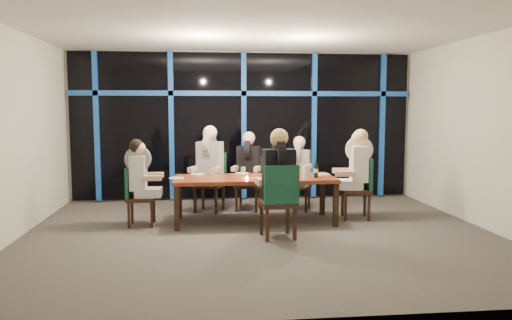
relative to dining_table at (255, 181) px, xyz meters
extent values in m
plane|color=#4E4945|center=(0.00, -0.80, -0.68)|extent=(7.00, 7.00, 0.00)
cube|color=beige|center=(0.00, 2.20, 0.82)|extent=(7.00, 0.04, 3.00)
cube|color=beige|center=(0.00, -3.80, 0.82)|extent=(7.00, 0.04, 3.00)
cube|color=beige|center=(-3.50, -0.80, 0.82)|extent=(0.04, 6.00, 3.00)
cube|color=beige|center=(3.50, -0.80, 0.82)|extent=(0.04, 6.00, 3.00)
cube|color=white|center=(0.00, -0.80, 2.32)|extent=(7.00, 6.00, 0.04)
cube|color=black|center=(0.00, 2.14, 0.82)|extent=(6.86, 0.04, 2.94)
cube|color=#1548A8|center=(-2.90, 2.09, 0.82)|extent=(0.10, 0.10, 2.94)
cube|color=#1548A8|center=(-1.45, 2.09, 0.82)|extent=(0.10, 0.10, 2.94)
cube|color=#1548A8|center=(0.00, 2.09, 0.82)|extent=(0.10, 0.10, 2.94)
cube|color=#1548A8|center=(1.45, 2.09, 0.82)|extent=(0.10, 0.10, 2.94)
cube|color=#1548A8|center=(2.90, 2.09, 0.82)|extent=(0.10, 0.10, 2.94)
cube|color=#1548A8|center=(0.00, 2.09, 1.48)|extent=(6.86, 0.10, 0.10)
cube|color=#FF2D14|center=(1.10, 2.45, 1.47)|extent=(0.60, 0.05, 0.35)
cube|color=maroon|center=(0.00, 0.00, 0.04)|extent=(2.60, 1.00, 0.06)
cube|color=black|center=(-1.24, -0.44, -0.34)|extent=(0.08, 0.08, 0.69)
cube|color=black|center=(1.24, -0.44, -0.34)|extent=(0.08, 0.08, 0.69)
cube|color=black|center=(-1.24, 0.44, -0.34)|extent=(0.08, 0.08, 0.69)
cube|color=black|center=(1.24, 0.44, -0.34)|extent=(0.08, 0.08, 0.69)
cube|color=black|center=(-0.72, 0.92, -0.19)|extent=(0.64, 0.64, 0.07)
cube|color=#174C35|center=(-0.65, 1.12, 0.10)|extent=(0.48, 0.23, 0.55)
cube|color=black|center=(-0.98, 0.81, -0.45)|extent=(0.06, 0.06, 0.46)
cube|color=black|center=(-0.61, 0.67, -0.45)|extent=(0.06, 0.06, 0.46)
cube|color=black|center=(-0.84, 1.17, -0.45)|extent=(0.06, 0.06, 0.46)
cube|color=black|center=(-0.47, 1.03, -0.45)|extent=(0.06, 0.06, 0.46)
cube|color=black|center=(-0.01, 0.99, -0.23)|extent=(0.56, 0.56, 0.06)
cube|color=#174C35|center=(0.04, 1.18, 0.05)|extent=(0.45, 0.18, 0.51)
cube|color=black|center=(-0.24, 0.86, -0.47)|extent=(0.05, 0.05, 0.42)
cube|color=black|center=(0.11, 0.76, -0.47)|extent=(0.05, 0.05, 0.42)
cube|color=black|center=(-0.14, 1.21, -0.47)|extent=(0.05, 0.05, 0.42)
cube|color=black|center=(0.21, 1.11, -0.47)|extent=(0.05, 0.05, 0.42)
cube|color=black|center=(0.90, 0.89, -0.25)|extent=(0.56, 0.56, 0.06)
cube|color=#174C35|center=(0.97, 1.06, 0.00)|extent=(0.42, 0.20, 0.48)
cube|color=black|center=(0.68, 0.79, -0.48)|extent=(0.05, 0.05, 0.40)
cube|color=black|center=(1.00, 0.66, -0.48)|extent=(0.05, 0.05, 0.40)
cube|color=black|center=(0.80, 1.11, -0.48)|extent=(0.05, 0.05, 0.40)
cube|color=black|center=(1.12, 0.98, -0.48)|extent=(0.05, 0.05, 0.40)
cube|color=black|center=(-1.82, -0.03, -0.24)|extent=(0.44, 0.44, 0.06)
cube|color=#174C35|center=(-2.01, -0.02, 0.02)|extent=(0.05, 0.44, 0.49)
cube|color=black|center=(-1.64, -0.20, -0.48)|extent=(0.04, 0.04, 0.41)
cube|color=black|center=(-1.64, 0.15, -0.48)|extent=(0.04, 0.04, 0.41)
cube|color=black|center=(-1.99, -0.20, -0.48)|extent=(0.04, 0.04, 0.41)
cube|color=black|center=(-1.99, 0.15, -0.48)|extent=(0.04, 0.04, 0.41)
cube|color=black|center=(1.73, 0.09, -0.20)|extent=(0.54, 0.54, 0.06)
cube|color=#174C35|center=(1.94, 0.06, 0.09)|extent=(0.12, 0.48, 0.53)
cube|color=black|center=(1.57, 0.31, -0.46)|extent=(0.05, 0.05, 0.45)
cube|color=black|center=(1.51, -0.07, -0.46)|extent=(0.05, 0.05, 0.45)
cube|color=black|center=(1.95, 0.26, -0.46)|extent=(0.05, 0.05, 0.45)
cube|color=black|center=(1.89, -0.12, -0.46)|extent=(0.05, 0.05, 0.45)
cube|color=black|center=(0.23, -1.00, -0.18)|extent=(0.54, 0.54, 0.07)
cube|color=#174C35|center=(0.25, -1.22, 0.12)|extent=(0.50, 0.10, 0.56)
cube|color=black|center=(0.41, -0.78, -0.45)|extent=(0.05, 0.05, 0.47)
cube|color=black|center=(0.01, -0.82, -0.45)|extent=(0.05, 0.05, 0.47)
cube|color=black|center=(0.45, -1.18, -0.45)|extent=(0.05, 0.05, 0.47)
cube|color=black|center=(0.05, -1.21, -0.45)|extent=(0.05, 0.05, 0.47)
cube|color=black|center=(-0.77, 0.80, -0.08)|extent=(0.53, 0.57, 0.15)
cube|color=black|center=(-0.71, 0.96, 0.28)|extent=(0.50, 0.40, 0.61)
cylinder|color=black|center=(-0.71, 0.96, 0.52)|extent=(0.27, 0.47, 0.46)
sphere|color=tan|center=(-0.72, 0.94, 0.72)|extent=(0.23, 0.23, 0.23)
sphere|color=silver|center=(-0.70, 0.98, 0.75)|extent=(0.25, 0.25, 0.25)
cube|color=tan|center=(-1.01, 0.80, 0.11)|extent=(0.20, 0.34, 0.09)
cube|color=tan|center=(-0.60, 0.64, 0.11)|extent=(0.20, 0.34, 0.09)
cube|color=black|center=(-0.05, 0.87, -0.13)|extent=(0.47, 0.51, 0.14)
cube|color=black|center=(0.00, 1.03, 0.21)|extent=(0.46, 0.35, 0.57)
cylinder|color=black|center=(0.00, 1.03, 0.43)|extent=(0.22, 0.44, 0.42)
sphere|color=tan|center=(-0.01, 1.01, 0.61)|extent=(0.21, 0.21, 0.21)
sphere|color=tan|center=(0.00, 1.05, 0.64)|extent=(0.23, 0.23, 0.23)
cube|color=tan|center=(-0.26, 0.85, 0.11)|extent=(0.16, 0.31, 0.08)
cube|color=tan|center=(0.12, 0.74, 0.11)|extent=(0.16, 0.31, 0.08)
cube|color=black|center=(0.86, 0.78, -0.16)|extent=(0.46, 0.50, 0.13)
cube|color=black|center=(0.91, 0.92, 0.16)|extent=(0.44, 0.35, 0.53)
cylinder|color=black|center=(0.91, 0.92, 0.37)|extent=(0.23, 0.41, 0.40)
sphere|color=tan|center=(0.91, 0.90, 0.54)|extent=(0.20, 0.20, 0.20)
sphere|color=tan|center=(0.92, 0.94, 0.57)|extent=(0.22, 0.22, 0.22)
cube|color=tan|center=(0.65, 0.78, 0.11)|extent=(0.17, 0.29, 0.08)
cube|color=tan|center=(1.01, 0.64, 0.11)|extent=(0.17, 0.29, 0.08)
cube|color=black|center=(-1.70, -0.03, -0.15)|extent=(0.41, 0.36, 0.14)
cube|color=black|center=(-1.86, -0.03, 0.17)|extent=(0.24, 0.39, 0.54)
cylinder|color=black|center=(-1.86, -0.03, 0.39)|extent=(0.41, 0.10, 0.41)
sphere|color=tan|center=(-1.84, -0.03, 0.56)|extent=(0.20, 0.20, 0.20)
sphere|color=black|center=(-1.88, -0.03, 0.59)|extent=(0.22, 0.22, 0.22)
cube|color=tan|center=(-1.62, -0.22, 0.11)|extent=(0.29, 0.08, 0.08)
cube|color=tan|center=(-1.62, 0.16, 0.11)|extent=(0.29, 0.08, 0.08)
cube|color=white|center=(1.60, 0.11, -0.09)|extent=(0.50, 0.44, 0.15)
cube|color=white|center=(1.77, 0.09, 0.26)|extent=(0.32, 0.46, 0.60)
cylinder|color=white|center=(1.77, 0.09, 0.49)|extent=(0.46, 0.17, 0.45)
sphere|color=tan|center=(1.75, 0.09, 0.68)|extent=(0.22, 0.22, 0.22)
sphere|color=tan|center=(1.79, 0.08, 0.72)|extent=(0.25, 0.25, 0.25)
cube|color=tan|center=(1.55, 0.34, 0.11)|extent=(0.33, 0.13, 0.09)
cube|color=tan|center=(1.49, -0.09, 0.11)|extent=(0.33, 0.13, 0.09)
cube|color=black|center=(0.22, -0.86, -0.07)|extent=(0.44, 0.50, 0.16)
cube|color=black|center=(0.23, -1.04, 0.30)|extent=(0.47, 0.31, 0.62)
cylinder|color=black|center=(0.23, -1.04, 0.54)|extent=(0.15, 0.47, 0.47)
sphere|color=tan|center=(0.23, -1.02, 0.74)|extent=(0.23, 0.23, 0.23)
sphere|color=tan|center=(0.24, -1.06, 0.77)|extent=(0.26, 0.26, 0.26)
cube|color=tan|center=(0.43, -0.76, 0.11)|extent=(0.12, 0.34, 0.09)
cube|color=tan|center=(-0.01, -0.80, 0.11)|extent=(0.12, 0.34, 0.09)
cylinder|color=white|center=(-0.93, 0.40, 0.08)|extent=(0.24, 0.24, 0.01)
cylinder|color=white|center=(-0.17, 0.45, 0.08)|extent=(0.24, 0.24, 0.01)
cylinder|color=white|center=(0.70, 0.36, 0.08)|extent=(0.24, 0.24, 0.01)
cylinder|color=white|center=(-1.26, -0.03, 0.08)|extent=(0.24, 0.24, 0.01)
cylinder|color=white|center=(1.17, 0.17, 0.08)|extent=(0.24, 0.24, 0.01)
cylinder|color=white|center=(0.18, -0.44, 0.08)|extent=(0.24, 0.24, 0.01)
cylinder|color=black|center=(0.98, -0.15, 0.18)|extent=(0.07, 0.07, 0.22)
cylinder|color=black|center=(0.98, -0.15, 0.33)|extent=(0.03, 0.03, 0.08)
cylinder|color=silver|center=(0.98, -0.15, 0.18)|extent=(0.07, 0.07, 0.06)
cylinder|color=silver|center=(0.81, -0.22, 0.17)|extent=(0.12, 0.12, 0.21)
cylinder|color=silver|center=(0.87, -0.22, 0.19)|extent=(0.02, 0.02, 0.15)
cylinder|color=#FB9B4B|center=(-0.14, -0.12, 0.08)|extent=(0.05, 0.05, 0.03)
cylinder|color=white|center=(-0.20, -0.16, 0.07)|extent=(0.07, 0.07, 0.01)
cylinder|color=white|center=(-0.20, -0.16, 0.13)|extent=(0.01, 0.01, 0.10)
cylinder|color=white|center=(-0.20, -0.16, 0.21)|extent=(0.07, 0.07, 0.07)
cylinder|color=silver|center=(0.19, 0.18, 0.07)|extent=(0.06, 0.06, 0.01)
cylinder|color=silver|center=(0.19, 0.18, 0.12)|extent=(0.01, 0.01, 0.10)
cylinder|color=silver|center=(0.19, 0.18, 0.20)|extent=(0.07, 0.07, 0.07)
cylinder|color=silver|center=(0.48, -0.13, 0.07)|extent=(0.06, 0.06, 0.01)
cylinder|color=silver|center=(0.48, -0.13, 0.12)|extent=(0.01, 0.01, 0.10)
cylinder|color=silver|center=(0.48, -0.13, 0.21)|extent=(0.07, 0.07, 0.07)
cylinder|color=silver|center=(-0.64, 0.07, 0.07)|extent=(0.06, 0.06, 0.01)
cylinder|color=silver|center=(-0.64, 0.07, 0.12)|extent=(0.01, 0.01, 0.09)
cylinder|color=silver|center=(-0.64, 0.07, 0.20)|extent=(0.06, 0.06, 0.06)
cylinder|color=white|center=(0.95, 0.18, 0.07)|extent=(0.07, 0.07, 0.01)
cylinder|color=white|center=(0.95, 0.18, 0.13)|extent=(0.01, 0.01, 0.11)
cylinder|color=white|center=(0.95, 0.18, 0.22)|extent=(0.07, 0.07, 0.07)
camera|label=1|loc=(-0.85, -8.00, 1.19)|focal=35.00mm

